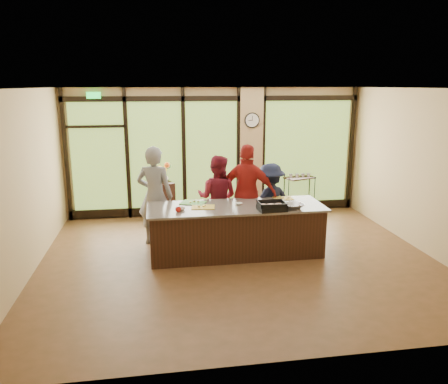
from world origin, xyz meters
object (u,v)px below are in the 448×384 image
object	(u,v)px
flower_stand	(163,201)
bar_cart	(299,189)
cook_right	(270,202)
roasting_pan	(272,208)
cook_left	(155,196)
island_base	(236,231)

from	to	relation	value
flower_stand	bar_cart	xyz separation A→B (m)	(3.30, 0.05, 0.15)
cook_right	roasting_pan	bearing A→B (deg)	55.79
flower_stand	roasting_pan	bearing A→B (deg)	-77.31
cook_left	flower_stand	size ratio (longest dim) A/B	2.23
cook_right	roasting_pan	distance (m)	1.13
island_base	bar_cart	xyz separation A→B (m)	(2.03, 2.45, 0.14)
island_base	roasting_pan	xyz separation A→B (m)	(0.57, -0.37, 0.52)
roasting_pan	flower_stand	bearing A→B (deg)	119.91
bar_cart	roasting_pan	bearing A→B (deg)	-137.80
cook_right	cook_left	bearing A→B (deg)	-21.98
cook_left	flower_stand	distance (m)	1.73
island_base	cook_right	xyz separation A→B (m)	(0.83, 0.71, 0.34)
cook_left	flower_stand	xyz separation A→B (m)	(0.18, 1.63, -0.54)
roasting_pan	bar_cart	size ratio (longest dim) A/B	0.48
island_base	flower_stand	distance (m)	2.71
roasting_pan	bar_cart	xyz separation A→B (m)	(1.46, 2.82, -0.38)
cook_left	bar_cart	size ratio (longest dim) A/B	2.00
roasting_pan	cook_left	bearing A→B (deg)	146.97
island_base	cook_left	xyz separation A→B (m)	(-1.45, 0.77, 0.53)
cook_left	roasting_pan	world-z (taller)	cook_left
island_base	flower_stand	size ratio (longest dim) A/B	3.57
flower_stand	bar_cart	distance (m)	3.30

